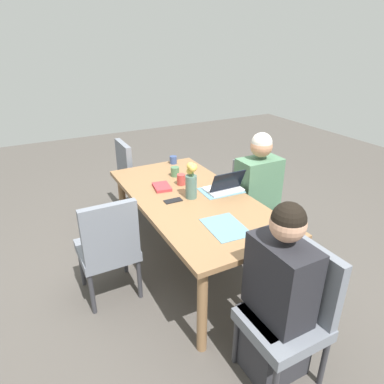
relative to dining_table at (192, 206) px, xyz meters
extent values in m
plane|color=#4C4742|center=(0.00, 0.00, -0.64)|extent=(10.00, 10.00, 0.00)
cube|color=olive|center=(0.00, 0.00, 0.06)|extent=(1.85, 0.90, 0.04)
cylinder|color=olive|center=(-0.85, -0.37, -0.30)|extent=(0.07, 0.07, 0.68)
cylinder|color=olive|center=(0.85, -0.37, -0.30)|extent=(0.07, 0.07, 0.68)
cylinder|color=olive|center=(-0.85, 0.37, -0.30)|extent=(0.07, 0.07, 0.68)
cylinder|color=olive|center=(0.85, 0.37, -0.30)|extent=(0.07, 0.07, 0.68)
cube|color=slate|center=(-1.23, 0.04, -0.23)|extent=(0.44, 0.44, 0.08)
cube|color=slate|center=(-1.23, -0.15, 0.03)|extent=(0.42, 0.06, 0.45)
cylinder|color=#333338|center=(-1.04, 0.23, -0.46)|extent=(0.04, 0.04, 0.37)
cylinder|color=#333338|center=(-1.42, -0.15, -0.46)|extent=(0.04, 0.04, 0.37)
cylinder|color=#333338|center=(-1.04, -0.15, -0.46)|extent=(0.04, 0.04, 0.37)
cube|color=#2D2D33|center=(-1.17, 0.04, -0.42)|extent=(0.34, 0.36, 0.45)
cube|color=#232328|center=(-1.17, 0.04, 0.06)|extent=(0.40, 0.24, 0.50)
sphere|color=tan|center=(-1.17, 0.04, 0.43)|extent=(0.20, 0.20, 0.20)
sphere|color=black|center=(-1.17, 0.04, 0.46)|extent=(0.19, 0.19, 0.19)
cube|color=slate|center=(0.01, -0.77, -0.23)|extent=(0.44, 0.44, 0.08)
cube|color=slate|center=(0.20, -0.77, 0.03)|extent=(0.06, 0.42, 0.45)
cylinder|color=#333338|center=(-0.18, -0.96, -0.46)|extent=(0.04, 0.04, 0.37)
cylinder|color=#333338|center=(-0.18, -0.58, -0.46)|extent=(0.04, 0.04, 0.37)
cylinder|color=#333338|center=(0.20, -0.96, -0.46)|extent=(0.04, 0.04, 0.37)
cylinder|color=#333338|center=(0.20, -0.58, -0.46)|extent=(0.04, 0.04, 0.37)
cube|color=#2D2D33|center=(0.01, -0.71, -0.42)|extent=(0.36, 0.34, 0.45)
cube|color=#4C7556|center=(0.01, -0.71, 0.06)|extent=(0.24, 0.40, 0.50)
sphere|color=tan|center=(0.01, -0.71, 0.43)|extent=(0.20, 0.20, 0.20)
sphere|color=beige|center=(0.01, -0.71, 0.46)|extent=(0.19, 0.19, 0.19)
cube|color=slate|center=(1.25, 0.02, -0.23)|extent=(0.44, 0.44, 0.08)
cube|color=slate|center=(1.25, 0.21, 0.03)|extent=(0.42, 0.06, 0.45)
cylinder|color=#333338|center=(1.44, -0.17, -0.46)|extent=(0.04, 0.04, 0.37)
cylinder|color=#333338|center=(1.06, -0.17, -0.46)|extent=(0.04, 0.04, 0.37)
cylinder|color=#333338|center=(1.44, 0.21, -0.46)|extent=(0.04, 0.04, 0.37)
cylinder|color=#333338|center=(1.06, 0.21, -0.46)|extent=(0.04, 0.04, 0.37)
cube|color=slate|center=(0.03, 0.76, -0.23)|extent=(0.44, 0.44, 0.08)
cube|color=slate|center=(-0.16, 0.76, 0.03)|extent=(0.06, 0.42, 0.45)
cylinder|color=#333338|center=(0.22, 0.95, -0.46)|extent=(0.04, 0.04, 0.37)
cylinder|color=#333338|center=(0.22, 0.57, -0.46)|extent=(0.04, 0.04, 0.37)
cylinder|color=#333338|center=(-0.16, 0.95, -0.46)|extent=(0.04, 0.04, 0.37)
cylinder|color=#333338|center=(-0.16, 0.57, -0.46)|extent=(0.04, 0.04, 0.37)
cylinder|color=#4C6B60|center=(0.00, 0.01, 0.18)|extent=(0.10, 0.10, 0.20)
sphere|color=gold|center=(0.02, 0.01, 0.32)|extent=(0.06, 0.06, 0.06)
cylinder|color=#477A3D|center=(0.02, 0.01, 0.30)|extent=(0.01, 0.01, 0.04)
sphere|color=gold|center=(0.00, 0.01, 0.37)|extent=(0.06, 0.06, 0.06)
cylinder|color=#477A3D|center=(0.00, 0.01, 0.32)|extent=(0.01, 0.01, 0.09)
sphere|color=gold|center=(-0.03, 0.01, 0.35)|extent=(0.06, 0.06, 0.06)
cylinder|color=#477A3D|center=(-0.03, 0.01, 0.32)|extent=(0.01, 0.01, 0.07)
sphere|color=gold|center=(0.00, -0.01, 0.35)|extent=(0.07, 0.07, 0.07)
cylinder|color=#477A3D|center=(0.00, -0.01, 0.31)|extent=(0.01, 0.01, 0.07)
cube|color=slate|center=(-0.55, 0.02, 0.08)|extent=(0.38, 0.28, 0.00)
cube|color=slate|center=(0.00, -0.29, 0.08)|extent=(0.28, 0.37, 0.00)
cube|color=silver|center=(0.00, -0.31, 0.09)|extent=(0.22, 0.32, 0.02)
cube|color=black|center=(-0.07, -0.31, 0.19)|extent=(0.09, 0.31, 0.19)
cylinder|color=#47704C|center=(0.50, -0.08, 0.13)|extent=(0.08, 0.08, 0.09)
cylinder|color=#33477A|center=(0.84, -0.21, 0.12)|extent=(0.08, 0.08, 0.08)
cylinder|color=#AD3D38|center=(0.29, -0.04, 0.13)|extent=(0.08, 0.08, 0.10)
cube|color=#B73338|center=(0.29, 0.15, 0.09)|extent=(0.22, 0.17, 0.03)
cube|color=black|center=(0.01, 0.17, 0.08)|extent=(0.07, 0.15, 0.01)
camera|label=1|loc=(-2.33, 1.23, 1.35)|focal=32.15mm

